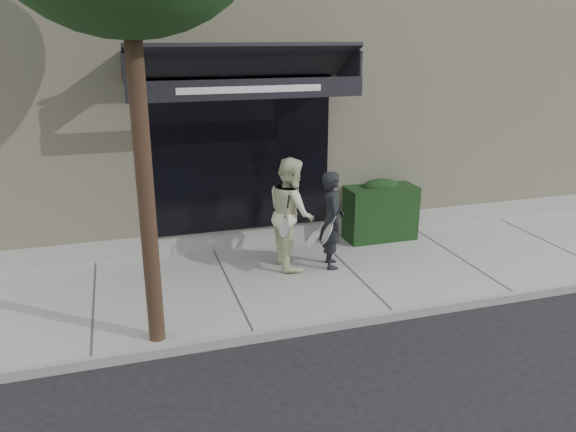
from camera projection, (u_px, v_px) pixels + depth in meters
name	position (u px, v px, depth m)	size (l,w,h in m)	color
ground	(350.00, 276.00, 9.23)	(80.00, 80.00, 0.00)	black
sidewalk	(350.00, 273.00, 9.21)	(20.00, 3.00, 0.12)	gray
curb	(394.00, 315.00, 7.80)	(20.00, 0.10, 0.14)	gray
building_facade	(269.00, 82.00, 12.88)	(14.30, 8.04, 5.64)	beige
hedge	(379.00, 210.00, 10.47)	(1.30, 0.70, 1.14)	black
pedestrian_front	(332.00, 220.00, 9.08)	(0.83, 0.86, 1.61)	black
pedestrian_back	(291.00, 213.00, 9.09)	(0.71, 0.94, 1.82)	beige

